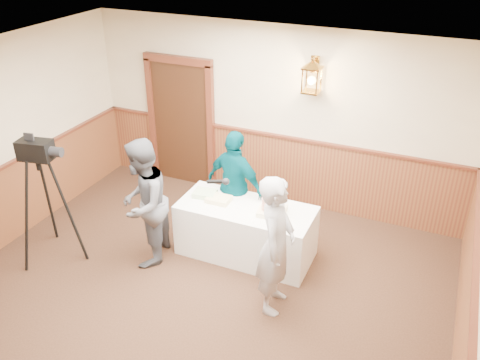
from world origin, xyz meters
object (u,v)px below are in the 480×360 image
object	(u,v)px
tv_camera_rig	(47,207)
sheet_cake_yellow	(219,199)
tiered_cake	(272,204)
sheet_cake_green	(205,194)
interviewer	(143,204)
assistant_p	(235,186)
display_table	(246,231)
baker	(276,245)

from	to	relation	value
tv_camera_rig	sheet_cake_yellow	bearing A→B (deg)	16.53
tiered_cake	sheet_cake_green	bearing A→B (deg)	177.15
sheet_cake_yellow	interviewer	distance (m)	1.00
tiered_cake	assistant_p	xyz separation A→B (m)	(-0.68, 0.37, -0.08)
display_table	tiered_cake	size ratio (longest dim) A/B	4.86
assistant_p	tv_camera_rig	xyz separation A→B (m)	(-2.05, -1.44, -0.04)
assistant_p	tv_camera_rig	world-z (taller)	tv_camera_rig
sheet_cake_green	interviewer	bearing A→B (deg)	-128.28
tiered_cake	sheet_cake_yellow	xyz separation A→B (m)	(-0.76, -0.01, -0.10)
tv_camera_rig	interviewer	bearing A→B (deg)	8.20
sheet_cake_yellow	interviewer	world-z (taller)	interviewer
baker	sheet_cake_yellow	bearing A→B (deg)	47.80
tv_camera_rig	tiered_cake	bearing A→B (deg)	9.59
sheet_cake_green	baker	world-z (taller)	baker
display_table	interviewer	bearing A→B (deg)	-151.19
display_table	sheet_cake_green	bearing A→B (deg)	176.42
tiered_cake	display_table	bearing A→B (deg)	178.41
display_table	tiered_cake	bearing A→B (deg)	-1.59
baker	assistant_p	distance (m)	1.55
sheet_cake_green	assistant_p	world-z (taller)	assistant_p
interviewer	sheet_cake_yellow	bearing A→B (deg)	115.78
interviewer	tv_camera_rig	xyz separation A→B (m)	(-1.20, -0.44, -0.10)
assistant_p	sheet_cake_green	bearing A→B (deg)	61.37
tiered_cake	baker	distance (m)	0.87
assistant_p	tiered_cake	bearing A→B (deg)	166.81
baker	interviewer	bearing A→B (deg)	78.41
tiered_cake	assistant_p	bearing A→B (deg)	151.39
interviewer	assistant_p	world-z (taller)	interviewer
display_table	tv_camera_rig	distance (m)	2.63
interviewer	assistant_p	xyz separation A→B (m)	(0.85, 1.00, -0.06)
interviewer	tiered_cake	bearing A→B (deg)	99.16
sheet_cake_green	interviewer	size ratio (longest dim) A/B	0.17
sheet_cake_green	assistant_p	bearing A→B (deg)	45.95
interviewer	baker	bearing A→B (deg)	71.75
assistant_p	tv_camera_rig	bearing A→B (deg)	50.45
tiered_cake	baker	xyz separation A→B (m)	(0.34, -0.79, -0.02)
sheet_cake_green	tiered_cake	bearing A→B (deg)	-2.85
baker	tv_camera_rig	size ratio (longest dim) A/B	1.01
display_table	sheet_cake_green	world-z (taller)	sheet_cake_green
display_table	tv_camera_rig	size ratio (longest dim) A/B	1.05
display_table	interviewer	xyz separation A→B (m)	(-1.16, -0.64, 0.50)
baker	assistant_p	world-z (taller)	baker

